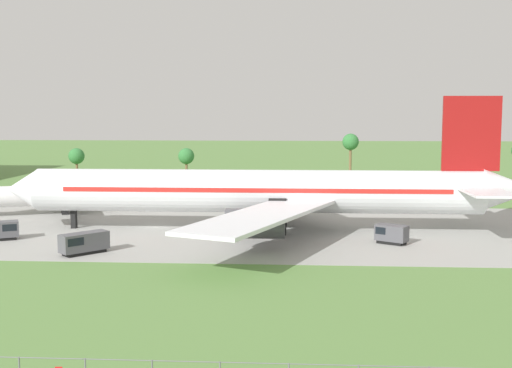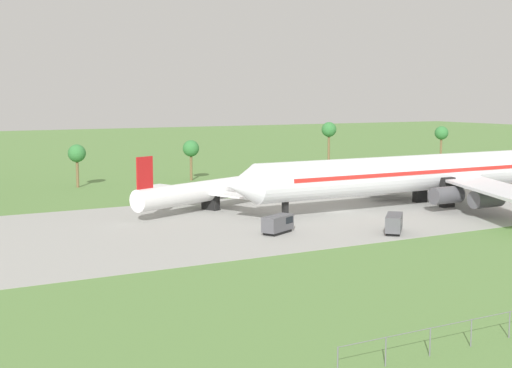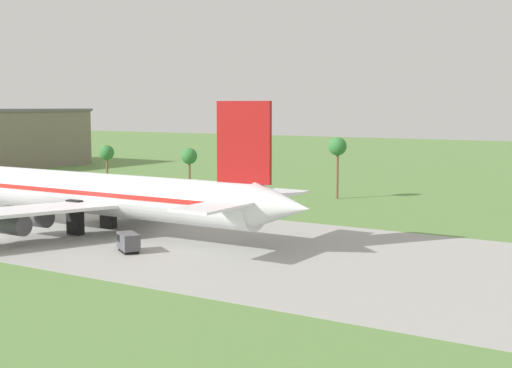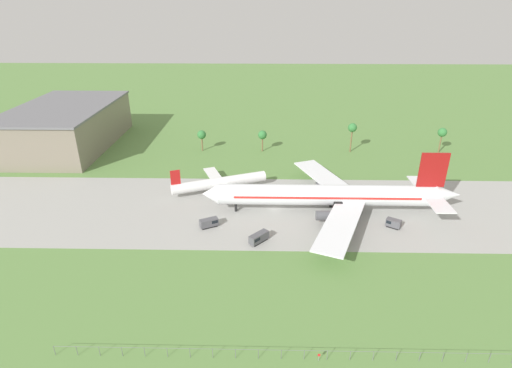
% 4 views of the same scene
% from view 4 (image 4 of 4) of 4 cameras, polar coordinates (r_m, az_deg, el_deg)
% --- Properties ---
extents(ground_plane, '(600.00, 600.00, 0.00)m').
position_cam_4_polar(ground_plane, '(120.25, 2.67, -3.62)').
color(ground_plane, '#5B8442').
extents(taxiway_strip, '(320.00, 44.00, 0.02)m').
position_cam_4_polar(taxiway_strip, '(120.24, 2.67, -3.62)').
color(taxiway_strip, '#9E9E99').
rests_on(taxiway_strip, ground_plane).
extents(jet_airliner, '(74.99, 60.33, 18.85)m').
position_cam_4_polar(jet_airliner, '(118.17, 10.76, -1.58)').
color(jet_airliner, white).
rests_on(jet_airliner, ground_plane).
extents(regional_aircraft, '(30.28, 27.63, 9.61)m').
position_cam_4_polar(regional_aircraft, '(130.22, -5.26, 0.19)').
color(regional_aircraft, white).
rests_on(regional_aircraft, ground_plane).
extents(baggage_tug, '(5.43, 4.08, 2.45)m').
position_cam_4_polar(baggage_tug, '(111.35, -6.66, -5.50)').
color(baggage_tug, black).
rests_on(baggage_tug, ground_plane).
extents(fuel_truck, '(4.38, 3.78, 2.42)m').
position_cam_4_polar(fuel_truck, '(116.74, 18.98, -5.29)').
color(fuel_truck, black).
rests_on(fuel_truck, ground_plane).
extents(catering_van, '(5.37, 5.53, 2.53)m').
position_cam_4_polar(catering_van, '(103.94, 0.35, -7.69)').
color(catering_van, black).
rests_on(catering_van, ground_plane).
extents(perimeter_fence, '(80.10, 0.10, 2.10)m').
position_cam_4_polar(perimeter_fence, '(75.47, 3.64, -22.92)').
color(perimeter_fence, slate).
rests_on(perimeter_fence, ground_plane).
extents(no_stopping_sign, '(0.44, 0.08, 1.68)m').
position_cam_4_polar(no_stopping_sign, '(76.13, 8.98, -23.16)').
color(no_stopping_sign, gray).
rests_on(no_stopping_sign, ground_plane).
extents(terminal_building, '(36.72, 61.20, 17.27)m').
position_cam_4_polar(terminal_building, '(188.42, -25.50, 7.47)').
color(terminal_building, slate).
rests_on(terminal_building, ground_plane).
extents(palm_tree_row, '(101.32, 3.60, 12.11)m').
position_cam_4_polar(palm_tree_row, '(165.34, 8.37, 7.25)').
color(palm_tree_row, brown).
rests_on(palm_tree_row, ground_plane).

